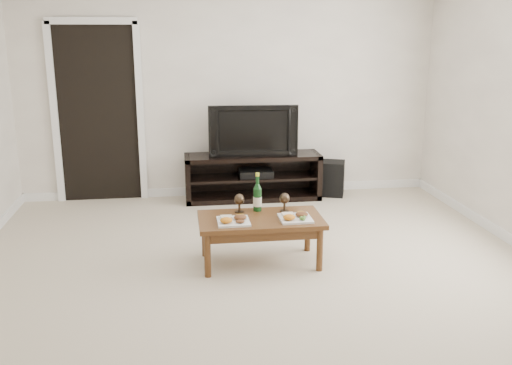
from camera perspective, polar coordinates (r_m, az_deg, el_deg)
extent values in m
plane|color=beige|center=(4.61, 0.75, -10.54)|extent=(5.50, 5.50, 0.00)
cube|color=white|center=(6.94, -2.69, 9.30)|extent=(5.00, 0.04, 2.60)
cube|color=black|center=(6.97, -15.50, 6.52)|extent=(0.90, 0.02, 2.05)
cube|color=black|center=(6.88, -0.33, 0.58)|extent=(1.62, 0.45, 0.55)
imported|color=black|center=(6.76, -0.34, 5.32)|extent=(1.05, 0.19, 0.60)
cube|color=black|center=(6.86, -0.01, 0.98)|extent=(0.41, 0.31, 0.08)
cube|color=black|center=(7.12, 7.64, 0.42)|extent=(0.36, 0.36, 0.43)
cube|color=#533517|center=(5.00, 0.44, -5.81)|extent=(1.07, 0.59, 0.42)
cube|color=white|center=(4.80, -2.28, -3.63)|extent=(0.27, 0.27, 0.07)
cube|color=white|center=(4.89, 3.96, -3.33)|extent=(0.27, 0.27, 0.07)
cylinder|color=#0F3714|center=(5.07, 0.14, -0.95)|extent=(0.07, 0.07, 0.35)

